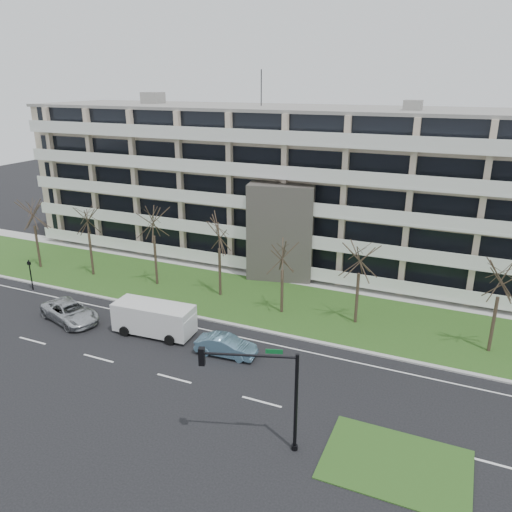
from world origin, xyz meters
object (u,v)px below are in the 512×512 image
at_px(silver_pickup, 70,312).
at_px(traffic_signal, 263,385).
at_px(pedestrian_signal, 30,271).
at_px(blue_sedan, 226,346).
at_px(white_van, 155,317).

height_order(silver_pickup, traffic_signal, traffic_signal).
relative_size(silver_pickup, pedestrian_signal, 1.92).
height_order(traffic_signal, pedestrian_signal, traffic_signal).
xyz_separation_m(silver_pickup, pedestrian_signal, (-7.53, 3.35, 1.05)).
relative_size(blue_sedan, white_van, 0.69).
distance_m(traffic_signal, pedestrian_signal, 28.84).
bearing_deg(silver_pickup, traffic_signal, -92.89).
height_order(blue_sedan, white_van, white_van).
xyz_separation_m(white_van, traffic_signal, (12.01, -8.01, 2.32)).
height_order(white_van, traffic_signal, traffic_signal).
bearing_deg(silver_pickup, pedestrian_signal, 83.27).
height_order(silver_pickup, blue_sedan, silver_pickup).
xyz_separation_m(blue_sedan, pedestrian_signal, (-20.96, 3.05, 1.11)).
xyz_separation_m(blue_sedan, white_van, (-6.15, 0.63, 0.70)).
distance_m(silver_pickup, blue_sedan, 13.43).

